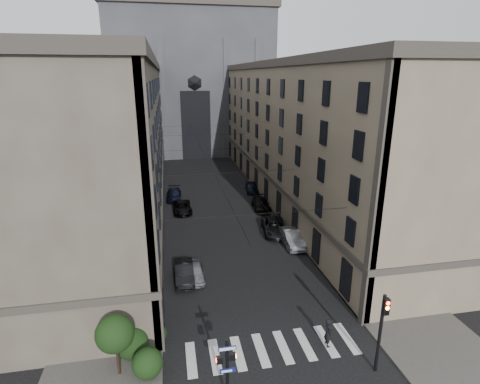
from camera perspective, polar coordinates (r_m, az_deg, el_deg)
sidewalk_left at (r=53.40m, az=-15.32°, el=-1.75°), size 7.00×80.00×0.15m
sidewalk_right at (r=55.67m, az=6.72°, el=-0.46°), size 7.00×80.00×0.15m
zebra_crossing at (r=26.49m, az=4.91°, el=-22.64°), size 11.00×3.20×0.01m
building_left at (r=51.57m, az=-19.43°, el=7.85°), size 13.60×60.60×18.85m
building_right at (r=54.55m, az=10.05°, el=9.04°), size 13.60×60.60×18.85m
gothic_tower at (r=89.59m, az=-7.54°, el=17.74°), size 35.00×23.00×58.00m
pedestrian_signal_left at (r=21.80m, az=-2.01°, el=-24.99°), size 1.02×0.38×4.00m
traffic_light_right at (r=24.25m, az=20.81°, el=-18.39°), size 0.34×0.50×5.20m
shrub_cluster at (r=24.85m, az=-16.22°, el=-21.18°), size 3.90×4.40×3.90m
tram_wires at (r=51.35m, az=-4.19°, el=6.37°), size 14.00×60.00×0.43m
car_left_near at (r=33.48m, az=-6.80°, el=-11.98°), size 1.66×3.93×1.33m
car_left_midnear at (r=33.36m, az=-8.49°, el=-12.03°), size 1.57×4.49×1.48m
car_left_midfar at (r=48.94m, az=-8.79°, el=-2.31°), size 2.43×5.05×1.39m
car_left_far at (r=54.22m, az=-10.04°, el=-0.38°), size 2.32×5.10×1.45m
car_right_near at (r=39.60m, az=7.90°, el=-6.94°), size 1.86×5.01×1.64m
car_right_midnear at (r=42.23m, az=5.28°, el=-5.33°), size 3.24×5.79×1.53m
car_right_midfar at (r=49.47m, az=3.22°, el=-1.87°), size 2.30×5.11×1.45m
car_right_far at (r=56.83m, az=1.80°, el=0.74°), size 2.25×4.53×1.49m
pedestrian at (r=26.65m, az=13.28°, el=-20.10°), size 0.50×0.74×2.00m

